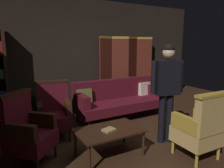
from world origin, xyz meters
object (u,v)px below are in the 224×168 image
object	(u,v)px
armchair_gilt_accent	(200,128)
armchair_wing_right	(27,130)
coffee_table	(109,132)
folding_screen	(126,70)
velvet_couch	(119,98)
armchair_wing_left	(54,111)
potted_plant	(44,103)
book_tan_leather	(109,130)
standing_figure	(167,85)

from	to	relation	value
armchair_gilt_accent	armchair_wing_right	xyz separation A→B (m)	(-2.24, 1.15, 0.00)
coffee_table	folding_screen	bearing A→B (deg)	51.66
folding_screen	armchair_gilt_accent	xyz separation A→B (m)	(-0.64, -2.98, -0.50)
velvet_couch	armchair_wing_left	distance (m)	1.64
folding_screen	velvet_couch	world-z (taller)	folding_screen
folding_screen	potted_plant	bearing A→B (deg)	-170.36
book_tan_leather	velvet_couch	bearing A→B (deg)	54.06
armchair_wing_left	book_tan_leather	world-z (taller)	armchair_wing_left
folding_screen	coffee_table	size ratio (longest dim) A/B	1.90
armchair_wing_left	book_tan_leather	distance (m)	1.24
armchair_wing_right	potted_plant	distance (m)	1.53
folding_screen	armchair_gilt_accent	world-z (taller)	folding_screen
armchair_gilt_accent	book_tan_leather	world-z (taller)	armchair_gilt_accent
standing_figure	potted_plant	distance (m)	2.58
velvet_couch	book_tan_leather	world-z (taller)	velvet_couch
armchair_gilt_accent	book_tan_leather	distance (m)	1.35
folding_screen	standing_figure	xyz separation A→B (m)	(-0.69, -2.31, 0.04)
armchair_gilt_accent	book_tan_leather	bearing A→B (deg)	148.65
armchair_wing_right	folding_screen	bearing A→B (deg)	32.38
coffee_table	armchair_gilt_accent	distance (m)	1.35
standing_figure	book_tan_leather	xyz separation A→B (m)	(-1.11, 0.03, -0.59)
armchair_wing_left	standing_figure	size ratio (longest dim) A/B	0.61
velvet_couch	potted_plant	distance (m)	1.67
folding_screen	potted_plant	size ratio (longest dim) A/B	2.33
armchair_gilt_accent	velvet_couch	bearing A→B (deg)	92.07
folding_screen	armchair_gilt_accent	bearing A→B (deg)	-102.18
armchair_gilt_accent	armchair_wing_right	bearing A→B (deg)	152.75
armchair_gilt_accent	potted_plant	size ratio (longest dim) A/B	1.27
potted_plant	velvet_couch	bearing A→B (deg)	-13.85
velvet_couch	standing_figure	world-z (taller)	standing_figure
standing_figure	armchair_wing_left	bearing A→B (deg)	144.84
standing_figure	potted_plant	xyz separation A→B (m)	(-1.65, 1.91, -0.55)
armchair_wing_left	standing_figure	distance (m)	2.07
armchair_wing_left	folding_screen	bearing A→B (deg)	26.41
armchair_wing_right	book_tan_leather	distance (m)	1.18
standing_figure	velvet_couch	bearing A→B (deg)	91.22
coffee_table	armchair_wing_right	size ratio (longest dim) A/B	0.96
potted_plant	book_tan_leather	size ratio (longest dim) A/B	4.44
standing_figure	book_tan_leather	size ratio (longest dim) A/B	9.25
armchair_wing_left	standing_figure	world-z (taller)	standing_figure
coffee_table	armchair_wing_right	xyz separation A→B (m)	(-1.11, 0.41, 0.12)
standing_figure	book_tan_leather	bearing A→B (deg)	178.47
coffee_table	armchair_gilt_accent	world-z (taller)	armchair_gilt_accent
armchair_gilt_accent	armchair_wing_left	distance (m)	2.48
coffee_table	armchair_wing_right	distance (m)	1.19
coffee_table	potted_plant	distance (m)	1.93
armchair_gilt_accent	standing_figure	distance (m)	0.86
standing_figure	potted_plant	world-z (taller)	standing_figure
coffee_table	standing_figure	distance (m)	1.26
folding_screen	standing_figure	bearing A→B (deg)	-106.65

